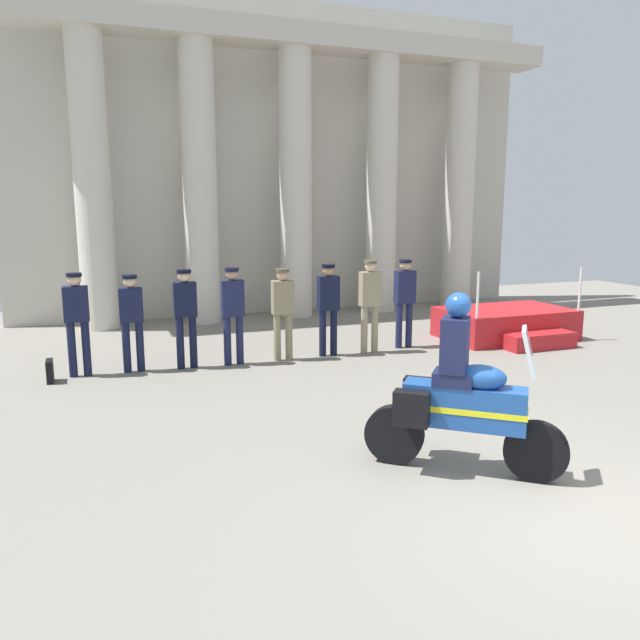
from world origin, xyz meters
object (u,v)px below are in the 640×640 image
(officer_in_row_4, at_px, (283,307))
(officer_in_row_3, at_px, (233,308))
(reviewing_stand, at_px, (508,324))
(officer_in_row_2, at_px, (185,310))
(officer_in_row_6, at_px, (370,299))
(officer_in_row_0, at_px, (77,316))
(officer_in_row_5, at_px, (328,302))
(officer_in_row_7, at_px, (405,296))
(officer_in_row_1, at_px, (132,315))
(briefcase_on_ground, at_px, (50,371))
(motorcycle_with_rider, at_px, (457,398))

(officer_in_row_4, bearing_deg, officer_in_row_3, 3.15)
(reviewing_stand, xyz_separation_m, officer_in_row_2, (-6.70, -0.07, 0.71))
(reviewing_stand, height_order, officer_in_row_6, officer_in_row_6)
(officer_in_row_0, xyz_separation_m, officer_in_row_3, (2.53, -0.14, 0.00))
(officer_in_row_5, xyz_separation_m, officer_in_row_7, (1.65, 0.11, 0.02))
(officer_in_row_0, height_order, officer_in_row_1, officer_in_row_0)
(officer_in_row_4, relative_size, briefcase_on_ground, 4.62)
(officer_in_row_0, relative_size, officer_in_row_5, 1.00)
(officer_in_row_4, height_order, officer_in_row_7, officer_in_row_7)
(reviewing_stand, xyz_separation_m, officer_in_row_7, (-2.45, 0.03, 0.72))
(officer_in_row_0, bearing_deg, briefcase_on_ground, 28.34)
(officer_in_row_0, xyz_separation_m, motorcycle_with_rider, (3.70, -5.35, -0.21))
(reviewing_stand, distance_m, officer_in_row_6, 3.36)
(motorcycle_with_rider, height_order, briefcase_on_ground, motorcycle_with_rider)
(officer_in_row_6, distance_m, motorcycle_with_rider, 5.39)
(officer_in_row_7, bearing_deg, reviewing_stand, -177.41)
(officer_in_row_5, height_order, briefcase_on_ground, officer_in_row_5)
(officer_in_row_7, bearing_deg, officer_in_row_6, 14.36)
(briefcase_on_ground, bearing_deg, motorcycle_with_rider, -51.06)
(officer_in_row_1, height_order, officer_in_row_4, officer_in_row_4)
(motorcycle_with_rider, relative_size, briefcase_on_ground, 5.28)
(officer_in_row_4, relative_size, officer_in_row_6, 0.94)
(officer_in_row_0, height_order, officer_in_row_6, officer_in_row_6)
(officer_in_row_2, bearing_deg, officer_in_row_0, -0.12)
(officer_in_row_7, relative_size, motorcycle_with_rider, 0.91)
(officer_in_row_3, bearing_deg, reviewing_stand, -175.72)
(officer_in_row_0, height_order, briefcase_on_ground, officer_in_row_0)
(reviewing_stand, xyz_separation_m, officer_in_row_5, (-4.09, -0.08, 0.70))
(officer_in_row_3, relative_size, officer_in_row_6, 0.97)
(officer_in_row_5, bearing_deg, officer_in_row_0, 1.79)
(officer_in_row_6, bearing_deg, briefcase_on_ground, 3.71)
(reviewing_stand, distance_m, officer_in_row_1, 7.60)
(officer_in_row_3, distance_m, motorcycle_with_rider, 5.35)
(officer_in_row_1, xyz_separation_m, officer_in_row_3, (1.68, -0.12, 0.04))
(reviewing_stand, xyz_separation_m, officer_in_row_4, (-4.98, -0.11, 0.68))
(officer_in_row_3, bearing_deg, officer_in_row_6, -177.37)
(reviewing_stand, distance_m, officer_in_row_4, 5.03)
(officer_in_row_0, xyz_separation_m, officer_in_row_5, (4.33, -0.11, -0.00))
(officer_in_row_5, distance_m, officer_in_row_6, 0.82)
(reviewing_stand, relative_size, officer_in_row_6, 1.50)
(officer_in_row_0, height_order, officer_in_row_7, officer_in_row_7)
(officer_in_row_1, distance_m, motorcycle_with_rider, 6.06)
(officer_in_row_5, distance_m, motorcycle_with_rider, 5.28)
(officer_in_row_3, distance_m, briefcase_on_ground, 3.10)
(officer_in_row_1, relative_size, motorcycle_with_rider, 0.86)
(reviewing_stand, relative_size, officer_in_row_3, 1.55)
(officer_in_row_4, height_order, officer_in_row_6, officer_in_row_6)
(reviewing_stand, height_order, officer_in_row_2, officer_in_row_2)
(officer_in_row_5, distance_m, officer_in_row_7, 1.65)
(officer_in_row_2, bearing_deg, officer_in_row_6, -177.83)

